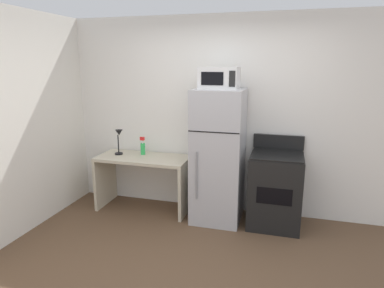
# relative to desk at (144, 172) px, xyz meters

# --- Properties ---
(ground_plane) EXTENTS (12.00, 12.00, 0.00)m
(ground_plane) POSITION_rel_desk_xyz_m (1.06, -1.34, -0.53)
(ground_plane) COLOR brown
(wall_back_white) EXTENTS (5.00, 0.10, 2.60)m
(wall_back_white) POSITION_rel_desk_xyz_m (1.06, 0.36, 0.77)
(wall_back_white) COLOR white
(wall_back_white) RESTS_ON ground
(desk) EXTENTS (1.25, 0.57, 0.75)m
(desk) POSITION_rel_desk_xyz_m (0.00, 0.00, 0.00)
(desk) COLOR beige
(desk) RESTS_ON ground
(desk_lamp) EXTENTS (0.14, 0.12, 0.35)m
(desk_lamp) POSITION_rel_desk_xyz_m (-0.36, 0.01, 0.46)
(desk_lamp) COLOR black
(desk_lamp) RESTS_ON desk
(spray_bottle) EXTENTS (0.06, 0.06, 0.25)m
(spray_bottle) POSITION_rel_desk_xyz_m (-0.05, 0.11, 0.32)
(spray_bottle) COLOR green
(spray_bottle) RESTS_ON desk
(refrigerator) EXTENTS (0.62, 0.65, 1.69)m
(refrigerator) POSITION_rel_desk_xyz_m (1.04, -0.03, 0.31)
(refrigerator) COLOR #B7B7BC
(refrigerator) RESTS_ON ground
(microwave) EXTENTS (0.46, 0.35, 0.26)m
(microwave) POSITION_rel_desk_xyz_m (1.04, -0.05, 1.29)
(microwave) COLOR silver
(microwave) RESTS_ON refrigerator
(oven_range) EXTENTS (0.63, 0.61, 1.10)m
(oven_range) POSITION_rel_desk_xyz_m (1.76, -0.01, -0.06)
(oven_range) COLOR black
(oven_range) RESTS_ON ground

